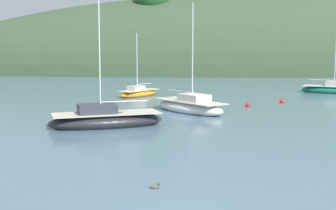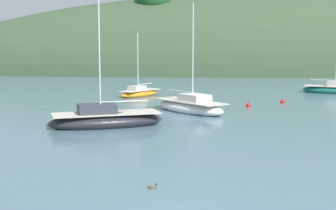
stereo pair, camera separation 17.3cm
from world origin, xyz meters
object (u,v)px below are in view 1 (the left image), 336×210
(sailboat_red_portside, at_px, (190,106))
(duck_trailing, at_px, (155,187))
(mooring_buoy_inner, at_px, (282,102))
(sailboat_grey_yawl, at_px, (331,90))
(sailboat_yellow_far, at_px, (106,120))
(sailboat_blue_center, at_px, (139,93))
(mooring_buoy_channel, at_px, (248,105))

(sailboat_red_portside, bearing_deg, duck_trailing, -97.22)
(mooring_buoy_inner, xyz_separation_m, duck_trailing, (-11.61, -26.28, -0.07))
(sailboat_grey_yawl, distance_m, duck_trailing, 40.40)
(sailboat_yellow_far, bearing_deg, sailboat_blue_center, 86.00)
(sailboat_red_portside, xyz_separation_m, sailboat_blue_center, (-4.67, 11.96, -0.10))
(sailboat_grey_yawl, bearing_deg, mooring_buoy_inner, -131.39)
(sailboat_red_portside, bearing_deg, mooring_buoy_channel, 30.34)
(sailboat_blue_center, height_order, mooring_buoy_inner, sailboat_blue_center)
(sailboat_yellow_far, distance_m, sailboat_red_portside, 9.10)
(sailboat_grey_yawl, xyz_separation_m, sailboat_blue_center, (-21.67, -2.99, -0.06))
(duck_trailing, bearing_deg, sailboat_red_portside, 82.78)
(sailboat_yellow_far, distance_m, mooring_buoy_inner, 19.70)
(sailboat_red_portside, relative_size, duck_trailing, 21.02)
(sailboat_grey_yawl, relative_size, mooring_buoy_inner, 16.39)
(sailboat_yellow_far, relative_size, sailboat_red_portside, 1.28)
(sailboat_red_portside, height_order, duck_trailing, sailboat_red_portside)
(sailboat_grey_yawl, distance_m, mooring_buoy_channel, 16.64)
(sailboat_grey_yawl, height_order, mooring_buoy_channel, sailboat_grey_yawl)
(sailboat_grey_yawl, relative_size, sailboat_red_portside, 0.99)
(sailboat_blue_center, relative_size, mooring_buoy_channel, 12.66)
(mooring_buoy_channel, bearing_deg, sailboat_red_portside, -149.66)
(sailboat_grey_yawl, height_order, sailboat_blue_center, sailboat_grey_yawl)
(mooring_buoy_channel, xyz_separation_m, mooring_buoy_inner, (3.72, 2.78, 0.00))
(sailboat_yellow_far, height_order, mooring_buoy_channel, sailboat_yellow_far)
(sailboat_red_portside, height_order, mooring_buoy_channel, sailboat_red_portside)
(sailboat_yellow_far, relative_size, sailboat_grey_yawl, 1.29)
(mooring_buoy_inner, height_order, duck_trailing, mooring_buoy_inner)
(sailboat_yellow_far, distance_m, sailboat_blue_center, 18.87)
(sailboat_red_portside, height_order, mooring_buoy_inner, sailboat_red_portside)
(mooring_buoy_channel, distance_m, mooring_buoy_inner, 4.65)
(mooring_buoy_channel, bearing_deg, mooring_buoy_inner, 36.81)
(duck_trailing, bearing_deg, sailboat_yellow_far, 104.11)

